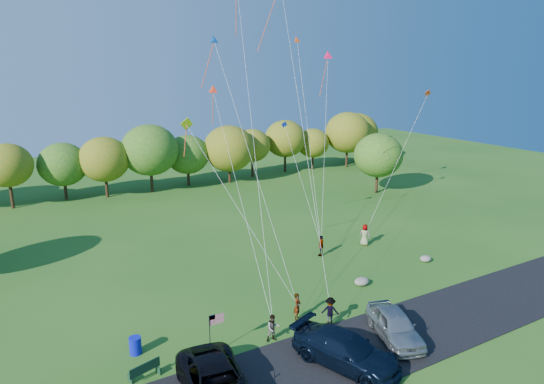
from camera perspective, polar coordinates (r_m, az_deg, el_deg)
The scene contains 16 objects.
ground at distance 31.78m, azimuth 6.06°, elevation -14.45°, with size 140.00×140.00×0.00m, color #215718.
asphalt_lane at distance 29.09m, azimuth 10.90°, elevation -17.56°, with size 44.00×6.00×0.06m, color black.
treeline at distance 61.81m, azimuth -14.31°, elevation 4.18°, with size 74.71×27.99×7.91m.
minivan_navy at distance 27.03m, azimuth 8.68°, elevation -17.93°, with size 2.45×6.02×1.75m, color black.
minivan_silver at distance 29.83m, azimuth 14.24°, elevation -14.94°, with size 1.99×4.95×1.69m, color #92989C.
flyer_a at distance 31.04m, azimuth 3.00°, elevation -13.29°, with size 0.64×0.42×1.76m, color #4C4C59.
flyer_b at distance 28.88m, azimuth 0.13°, elevation -15.71°, with size 0.79×0.62×1.63m, color #4C4C59.
flyer_c at distance 30.75m, azimuth 6.86°, elevation -13.70°, with size 1.12×0.64×1.73m, color #4C4C59.
flyer_d at distance 40.77m, azimuth 5.80°, elevation -6.30°, with size 1.04×0.43×1.77m, color #4C4C59.
flyer_e at distance 43.60m, azimuth 10.85°, elevation -4.98°, with size 0.94×0.61×1.92m, color #4C4C59.
park_bench at distance 26.84m, azimuth -14.76°, elevation -19.61°, with size 1.69×0.73×0.96m.
trash_barrel at distance 28.94m, azimuth -15.78°, elevation -16.99°, with size 0.66×0.66×0.99m, color #0C14B8.
flag_assembly at distance 27.42m, azimuth -6.85°, elevation -15.22°, with size 0.90×0.58×2.42m.
boulder_near at distance 36.20m, azimuth 10.51°, elevation -10.31°, with size 1.14×0.90×0.57m, color gray.
boulder_far at distance 41.51m, azimuth 17.62°, elevation -7.49°, with size 0.97×0.81×0.51m, color gray.
kites_aloft at distance 41.10m, azimuth 0.20°, elevation 18.79°, with size 24.68×8.52×12.88m.
Camera 1 is at (-16.59, -22.28, 15.42)m, focal length 32.00 mm.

